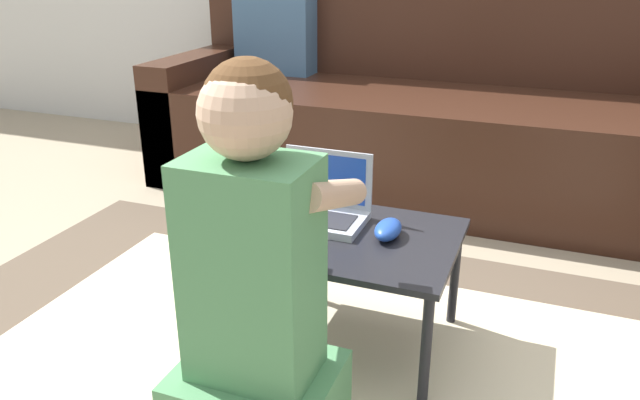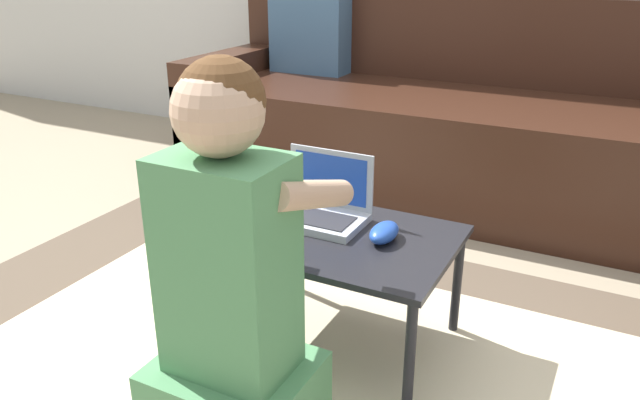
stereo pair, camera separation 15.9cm
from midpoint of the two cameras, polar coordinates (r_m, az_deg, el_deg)
name	(u,v)px [view 2 (the right image)]	position (r m, az deg, el deg)	size (l,w,h in m)	color
ground_plane	(285,329)	(1.74, -0.52, -11.83)	(16.00, 16.00, 0.00)	gray
area_rug	(297,384)	(1.55, 0.99, -16.61)	(2.35, 1.62, 0.01)	brown
couch	(446,126)	(2.69, 13.15, 6.58)	(2.19, 0.81, 0.79)	#381E14
laptop_desk	(337,246)	(1.56, 4.47, -4.26)	(0.58, 0.42, 0.31)	black
laptop	(321,209)	(1.61, 2.88, -0.89)	(0.24, 0.16, 0.18)	#B7BCC6
computer_mouse	(384,232)	(1.52, 8.89, -3.02)	(0.06, 0.11, 0.04)	#234CB2
person_seated	(231,290)	(1.21, -4.39, -8.32)	(0.32, 0.40, 0.81)	#518E5B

